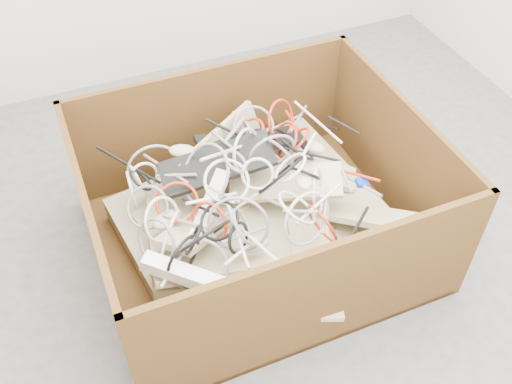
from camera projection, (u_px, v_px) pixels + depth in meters
name	position (u px, v px, depth m)	size (l,w,h in m)	color
ground	(308.00, 239.00, 2.53)	(3.00, 3.00, 0.00)	#4A4A4C
cardboard_box	(254.00, 224.00, 2.40)	(1.29, 1.08, 0.59)	#3B240E
keyboard_pile	(257.00, 195.00, 2.33)	(1.08, 0.98, 0.37)	#C1AF88
mice_scatter	(263.00, 198.00, 2.22)	(0.81, 0.80, 0.20)	#BCAF97
power_strip_left	(210.00, 206.00, 2.18)	(0.30, 0.06, 0.04)	white
power_strip_right	(186.00, 275.00, 1.96)	(0.31, 0.06, 0.04)	white
vga_plug	(362.00, 183.00, 2.26)	(0.04, 0.04, 0.02)	#0C2FB7
cable_tangle	(234.00, 187.00, 2.20)	(1.08, 0.92, 0.43)	black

